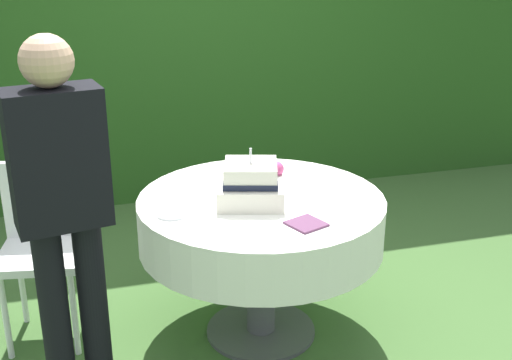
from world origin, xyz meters
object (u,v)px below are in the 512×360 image
garden_chair (43,235)px  serving_plate_left (172,214)px  wedding_cake (251,184)px  serving_plate_near (201,180)px  serving_plate_far (237,169)px  napkin_stack (306,224)px  standing_person (63,206)px  cake_table (261,223)px

garden_chair → serving_plate_left: bearing=-35.6°
serving_plate_left → wedding_cake: bearing=8.4°
wedding_cake → serving_plate_left: size_ratio=2.74×
serving_plate_near → serving_plate_far: size_ratio=0.73×
serving_plate_near → napkin_stack: bearing=-63.4°
napkin_stack → standing_person: standing_person is taller
serving_plate_far → garden_chair: 1.04m
serving_plate_left → serving_plate_near: bearing=61.4°
wedding_cake → serving_plate_far: (0.04, 0.45, -0.08)m
wedding_cake → serving_plate_far: wedding_cake is taller
wedding_cake → serving_plate_far: size_ratio=2.71×
napkin_stack → serving_plate_left: bearing=153.9°
serving_plate_near → garden_chair: size_ratio=0.11×
wedding_cake → serving_plate_left: 0.40m
serving_plate_left → garden_chair: (-0.59, 0.42, -0.22)m
serving_plate_near → garden_chair: garden_chair is taller
serving_plate_left → napkin_stack: serving_plate_left is taller
serving_plate_left → serving_plate_far: bearing=49.9°
serving_plate_near → serving_plate_left: 0.45m
wedding_cake → napkin_stack: (0.16, -0.32, -0.08)m
wedding_cake → garden_chair: size_ratio=0.43×
napkin_stack → standing_person: 1.02m
napkin_stack → serving_plate_far: bearing=98.3°
serving_plate_far → napkin_stack: 0.79m
serving_plate_far → standing_person: bearing=-141.3°
serving_plate_left → cake_table: bearing=11.5°
serving_plate_far → garden_chair: (-1.02, -0.09, -0.22)m
napkin_stack → garden_chair: (-1.13, 0.69, -0.22)m
serving_plate_near → serving_plate_left: same height
serving_plate_left → standing_person: size_ratio=0.09×
serving_plate_far → serving_plate_left: bearing=-130.1°
wedding_cake → napkin_stack: wedding_cake is taller
cake_table → serving_plate_left: size_ratio=8.60×
serving_plate_far → garden_chair: garden_chair is taller
serving_plate_left → garden_chair: size_ratio=0.16×
serving_plate_far → cake_table: bearing=-88.0°
serving_plate_far → garden_chair: bearing=-174.8°
serving_plate_near → garden_chair: 0.83m
wedding_cake → garden_chair: bearing=159.6°
wedding_cake → garden_chair: (-0.97, 0.36, -0.30)m
napkin_stack → garden_chair: garden_chair is taller
cake_table → serving_plate_far: serving_plate_far is taller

